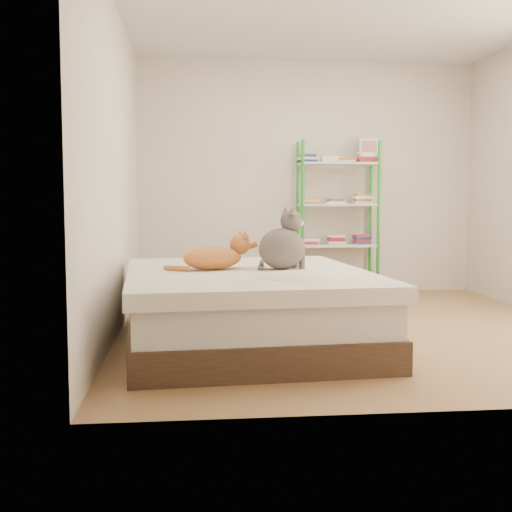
{
  "coord_description": "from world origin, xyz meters",
  "views": [
    {
      "loc": [
        -1.33,
        -5.11,
        1.05
      ],
      "look_at": [
        -0.82,
        -0.19,
        0.62
      ],
      "focal_mm": 45.0,
      "sensor_mm": 36.0,
      "label": 1
    }
  ],
  "objects": [
    {
      "name": "bed",
      "position": [
        -0.92,
        -0.49,
        0.27
      ],
      "size": [
        1.85,
        2.25,
        0.54
      ],
      "rotation": [
        0.0,
        0.0,
        0.07
      ],
      "color": "#4D3628",
      "rests_on": "ground"
    },
    {
      "name": "cardboard_box",
      "position": [
        -0.1,
        0.66,
        0.16
      ],
      "size": [
        0.49,
        0.47,
        0.37
      ],
      "rotation": [
        0.0,
        0.0,
        0.1
      ],
      "color": "tan",
      "rests_on": "ground"
    },
    {
      "name": "shelf_unit",
      "position": [
        0.31,
        1.88,
        0.85
      ],
      "size": [
        0.91,
        0.36,
        1.74
      ],
      "color": "green",
      "rests_on": "ground"
    },
    {
      "name": "grey_cat",
      "position": [
        -0.66,
        -0.45,
        0.76
      ],
      "size": [
        0.48,
        0.44,
        0.44
      ],
      "primitive_type": null,
      "rotation": [
        0.0,
        0.0,
        1.94
      ],
      "color": "#615850",
      "rests_on": "bed"
    },
    {
      "name": "orange_cat",
      "position": [
        -1.17,
        -0.43,
        0.65
      ],
      "size": [
        0.6,
        0.47,
        0.22
      ],
      "primitive_type": null,
      "rotation": [
        0.0,
        0.0,
        0.39
      ],
      "color": "orange",
      "rests_on": "bed"
    },
    {
      "name": "room",
      "position": [
        0.0,
        0.0,
        1.3
      ],
      "size": [
        3.81,
        4.21,
        2.61
      ],
      "color": "#98684B",
      "rests_on": "ground"
    },
    {
      "name": "white_bin",
      "position": [
        -1.12,
        1.67,
        0.19
      ],
      "size": [
        0.38,
        0.35,
        0.38
      ],
      "rotation": [
        0.0,
        0.0,
        -0.18
      ],
      "color": "silver",
      "rests_on": "ground"
    }
  ]
}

